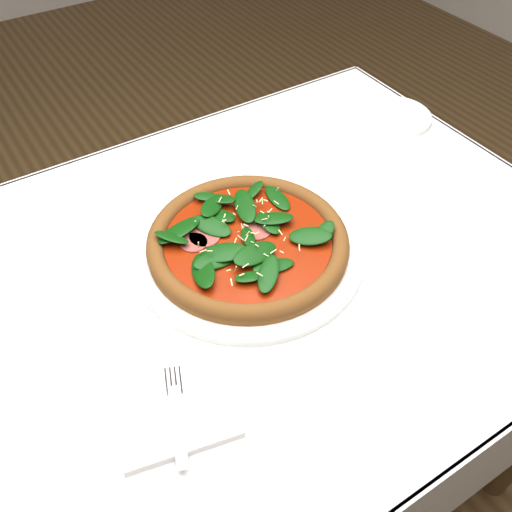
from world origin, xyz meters
TOP-DOWN VIEW (x-y plane):
  - ground at (0.00, 0.00)m, footprint 6.00×6.00m
  - dining_table at (0.00, 0.00)m, footprint 1.21×0.81m
  - plate at (0.07, 0.02)m, footprint 0.36×0.36m
  - pizza at (0.07, 0.02)m, footprint 0.41×0.41m
  - napkin at (-0.16, -0.19)m, footprint 0.15×0.10m
  - fork at (-0.15, -0.17)m, footprint 0.07×0.13m
  - saucer_far at (0.53, 0.19)m, footprint 0.15×0.15m

SIDE VIEW (x-z plane):
  - ground at x=0.00m, z-range 0.00..0.00m
  - dining_table at x=0.00m, z-range 0.27..1.02m
  - napkin at x=-0.16m, z-range 0.75..0.76m
  - saucer_far at x=0.53m, z-range 0.75..0.76m
  - plate at x=0.07m, z-range 0.75..0.77m
  - fork at x=-0.15m, z-range 0.76..0.77m
  - pizza at x=0.07m, z-range 0.76..0.80m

